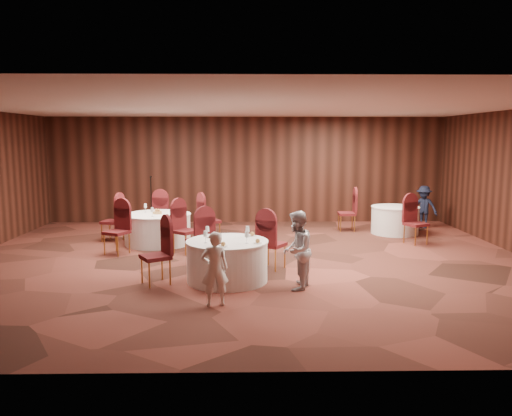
{
  "coord_description": "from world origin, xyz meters",
  "views": [
    {
      "loc": [
        0.01,
        -10.19,
        2.56
      ],
      "look_at": [
        0.2,
        0.2,
        1.1
      ],
      "focal_mm": 35.0,
      "sensor_mm": 36.0,
      "label": 1
    }
  ],
  "objects_px": {
    "table_left": "(158,229)",
    "woman_a": "(215,269)",
    "woman_b": "(297,250)",
    "man_c": "(424,207)",
    "table_main": "(227,261)",
    "mic_stand": "(152,212)",
    "table_right": "(395,220)"
  },
  "relations": [
    {
      "from": "table_left",
      "to": "woman_a",
      "type": "xyz_separation_m",
      "value": [
        1.68,
        -4.58,
        0.2
      ]
    },
    {
      "from": "woman_b",
      "to": "man_c",
      "type": "distance_m",
      "value": 7.15
    },
    {
      "from": "table_main",
      "to": "man_c",
      "type": "distance_m",
      "value": 7.56
    },
    {
      "from": "man_c",
      "to": "mic_stand",
      "type": "bearing_deg",
      "value": -145.32
    },
    {
      "from": "table_main",
      "to": "man_c",
      "type": "height_order",
      "value": "man_c"
    },
    {
      "from": "mic_stand",
      "to": "table_right",
      "type": "bearing_deg",
      "value": -10.44
    },
    {
      "from": "table_right",
      "to": "table_main",
      "type": "bearing_deg",
      "value": -134.42
    },
    {
      "from": "table_left",
      "to": "man_c",
      "type": "bearing_deg",
      "value": 15.69
    },
    {
      "from": "table_right",
      "to": "woman_a",
      "type": "relative_size",
      "value": 1.09
    },
    {
      "from": "table_left",
      "to": "man_c",
      "type": "xyz_separation_m",
      "value": [
        7.23,
        2.03,
        0.23
      ]
    },
    {
      "from": "woman_a",
      "to": "man_c",
      "type": "bearing_deg",
      "value": -141.92
    },
    {
      "from": "table_left",
      "to": "table_right",
      "type": "height_order",
      "value": "same"
    },
    {
      "from": "woman_a",
      "to": "woman_b",
      "type": "height_order",
      "value": "woman_b"
    },
    {
      "from": "table_left",
      "to": "woman_b",
      "type": "xyz_separation_m",
      "value": [
        3.02,
        -3.74,
        0.3
      ]
    },
    {
      "from": "mic_stand",
      "to": "man_c",
      "type": "relative_size",
      "value": 1.21
    },
    {
      "from": "woman_a",
      "to": "table_left",
      "type": "bearing_deg",
      "value": -81.73
    },
    {
      "from": "table_left",
      "to": "table_main",
      "type": "bearing_deg",
      "value": -60.67
    },
    {
      "from": "table_left",
      "to": "mic_stand",
      "type": "relative_size",
      "value": 1.09
    },
    {
      "from": "woman_b",
      "to": "table_main",
      "type": "bearing_deg",
      "value": -94.73
    },
    {
      "from": "mic_stand",
      "to": "woman_b",
      "type": "distance_m",
      "value": 7.18
    },
    {
      "from": "table_left",
      "to": "woman_a",
      "type": "height_order",
      "value": "woman_a"
    },
    {
      "from": "woman_b",
      "to": "man_c",
      "type": "height_order",
      "value": "woman_b"
    },
    {
      "from": "table_right",
      "to": "woman_b",
      "type": "relative_size",
      "value": 0.94
    },
    {
      "from": "man_c",
      "to": "woman_b",
      "type": "bearing_deg",
      "value": -88.41
    },
    {
      "from": "woman_b",
      "to": "man_c",
      "type": "bearing_deg",
      "value": 161.96
    },
    {
      "from": "table_main",
      "to": "mic_stand",
      "type": "bearing_deg",
      "value": 113.1
    },
    {
      "from": "table_left",
      "to": "table_right",
      "type": "xyz_separation_m",
      "value": [
        6.16,
        1.2,
        0.0
      ]
    },
    {
      "from": "mic_stand",
      "to": "woman_a",
      "type": "bearing_deg",
      "value": -71.98
    },
    {
      "from": "table_right",
      "to": "woman_a",
      "type": "xyz_separation_m",
      "value": [
        -4.49,
        -5.78,
        0.2
      ]
    },
    {
      "from": "woman_a",
      "to": "man_c",
      "type": "xyz_separation_m",
      "value": [
        5.56,
        6.61,
        0.03
      ]
    },
    {
      "from": "woman_a",
      "to": "woman_b",
      "type": "bearing_deg",
      "value": -159.82
    },
    {
      "from": "woman_a",
      "to": "woman_b",
      "type": "distance_m",
      "value": 1.58
    }
  ]
}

